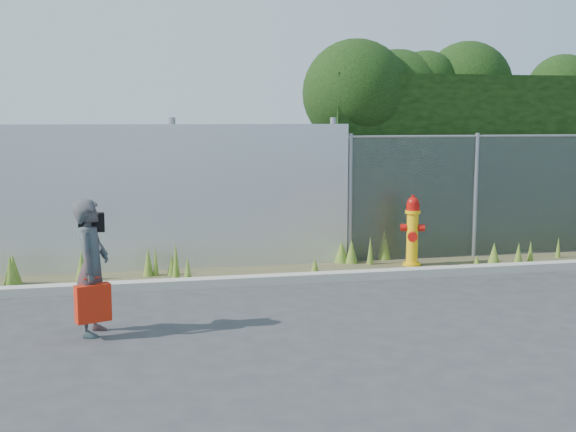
# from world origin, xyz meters

# --- Properties ---
(ground) EXTENTS (80.00, 80.00, 0.00)m
(ground) POSITION_xyz_m (0.00, 0.00, 0.00)
(ground) COLOR #353537
(ground) RESTS_ON ground
(curb) EXTENTS (16.00, 0.22, 0.12)m
(curb) POSITION_xyz_m (0.00, 1.80, 0.06)
(curb) COLOR #AEAA9E
(curb) RESTS_ON ground
(weed_strip) EXTENTS (16.00, 1.36, 0.54)m
(weed_strip) POSITION_xyz_m (0.07, 2.42, 0.13)
(weed_strip) COLOR #4D472C
(weed_strip) RESTS_ON ground
(corrugated_fence) EXTENTS (8.50, 0.21, 2.30)m
(corrugated_fence) POSITION_xyz_m (-3.25, 3.01, 1.10)
(corrugated_fence) COLOR silver
(corrugated_fence) RESTS_ON ground
(chainlink_fence) EXTENTS (6.50, 0.07, 2.05)m
(chainlink_fence) POSITION_xyz_m (4.25, 3.00, 1.03)
(chainlink_fence) COLOR gray
(chainlink_fence) RESTS_ON ground
(hedge) EXTENTS (7.69, 2.17, 3.69)m
(hedge) POSITION_xyz_m (4.26, 4.06, 2.04)
(hedge) COLOR black
(hedge) RESTS_ON ground
(fire_hydrant) EXTENTS (0.37, 0.34, 1.12)m
(fire_hydrant) POSITION_xyz_m (1.91, 2.48, 0.54)
(fire_hydrant) COLOR yellow
(fire_hydrant) RESTS_ON ground
(woman) EXTENTS (0.46, 0.60, 1.45)m
(woman) POSITION_xyz_m (-2.75, -0.12, 0.72)
(woman) COLOR #0F6161
(woman) RESTS_ON ground
(red_tote_bag) EXTENTS (0.36, 0.13, 0.47)m
(red_tote_bag) POSITION_xyz_m (-2.74, -0.28, 0.38)
(red_tote_bag) COLOR #B7230A
(black_shoulder_bag) EXTENTS (0.27, 0.11, 0.20)m
(black_shoulder_bag) POSITION_xyz_m (-2.75, -0.00, 1.19)
(black_shoulder_bag) COLOR black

